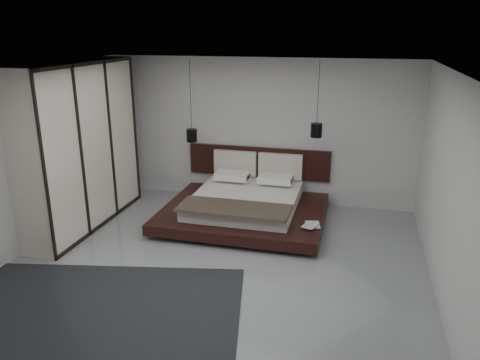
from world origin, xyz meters
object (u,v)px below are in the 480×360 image
(pendant_right, at_px, (316,130))
(wardrobe, at_px, (80,146))
(bed, at_px, (246,204))
(pendant_left, at_px, (192,135))
(lattice_screen, at_px, (109,134))
(rug, at_px, (74,323))

(pendant_right, distance_m, wardrobe, 4.08)
(bed, relative_size, pendant_left, 1.84)
(lattice_screen, distance_m, rug, 4.69)
(pendant_left, relative_size, pendant_right, 1.17)
(pendant_right, bearing_deg, lattice_screen, 178.67)
(bed, height_order, pendant_left, pendant_left)
(pendant_right, relative_size, rug, 0.34)
(lattice_screen, relative_size, bed, 0.92)
(bed, xyz_separation_m, pendant_right, (1.16, 0.45, 1.32))
(lattice_screen, height_order, pendant_left, pendant_left)
(wardrobe, bearing_deg, pendant_right, 18.91)
(bed, height_order, wardrobe, wardrobe)
(pendant_right, height_order, wardrobe, wardrobe)
(bed, distance_m, rug, 3.81)
(pendant_left, height_order, rug, pendant_left)
(pendant_right, xyz_separation_m, rug, (-2.36, -4.05, -1.60))
(lattice_screen, relative_size, pendant_left, 1.70)
(rug, bearing_deg, pendant_left, 89.44)
(lattice_screen, height_order, bed, lattice_screen)
(pendant_right, bearing_deg, bed, -158.83)
(lattice_screen, distance_m, pendant_left, 1.79)
(lattice_screen, height_order, wardrobe, wardrobe)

